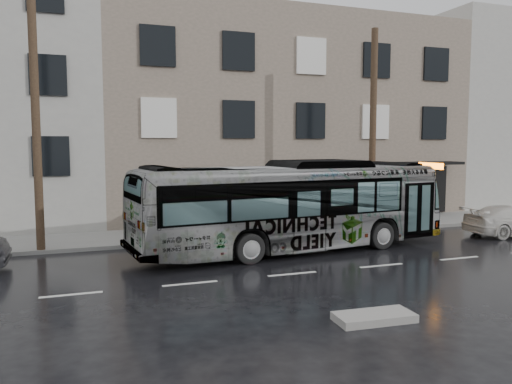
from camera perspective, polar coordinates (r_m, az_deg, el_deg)
ground at (r=17.87m, az=0.90°, el=-7.44°), size 120.00×120.00×0.00m
sidewalk at (r=22.42m, az=-3.51°, el=-4.64°), size 90.00×3.60×0.15m
building_taupe at (r=31.11m, az=1.34°, el=8.18°), size 20.00×12.00×11.00m
building_filler at (r=41.87m, az=26.65°, el=7.57°), size 18.00×12.00×12.00m
utility_pole_front at (r=23.33m, az=13.21°, el=6.91°), size 0.30×0.30×9.00m
utility_pole_rear at (r=19.68m, az=-23.84°, el=6.92°), size 0.30×0.30×9.00m
sign_post at (r=24.08m, az=15.24°, el=-1.06°), size 0.06×0.06×2.40m
bus at (r=18.70m, az=4.16°, el=-1.60°), size 12.42×4.18×3.39m
slush_pile at (r=11.90m, az=13.35°, el=-13.74°), size 1.84×0.90×0.18m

